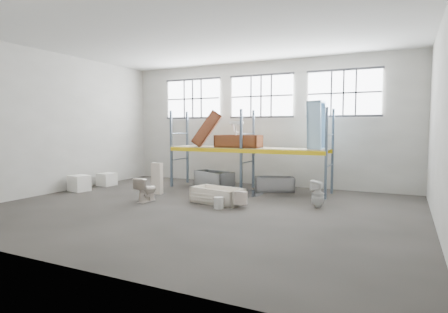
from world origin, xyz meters
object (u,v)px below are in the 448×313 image
Objects in this scene: toilet_beige at (146,189)px; steel_tub_right at (274,184)px; toilet_white at (318,194)px; steel_tub_left at (214,179)px; rust_tub_flat at (238,141)px; cistern_tall at (157,178)px; blue_tub_upright at (316,126)px; bathtub_beige at (218,195)px; bucket at (219,203)px; carton_near at (79,183)px.

toilet_beige reaches higher than steel_tub_right.
steel_tub_left is at bearing -108.54° from toilet_white.
rust_tub_flat is at bearing -11.50° from steel_tub_left.
cistern_tall is 0.65× the size of blue_tub_upright.
steel_tub_left is 2.50m from steel_tub_right.
bathtub_beige is at bearing -107.63° from steel_tub_right.
bucket is at bearing -60.38° from steel_tub_left.
toilet_white is at bearing -25.04° from steel_tub_left.
cistern_tall is 3.26m from bucket.
steel_tub_left is 5.06m from carton_near.
carton_near is (-6.49, -3.14, 0.03)m from steel_tub_right.
blue_tub_upright is at bearing 5.75° from rust_tub_flat.
carton_near reaches higher than steel_tub_right.
bathtub_beige is at bearing -130.06° from blue_tub_upright.
toilet_beige is at bearing -141.45° from blue_tub_upright.
blue_tub_upright is (4.00, 0.05, 2.09)m from steel_tub_left.
carton_near reaches higher than bucket.
steel_tub_left is at bearing 168.50° from rust_tub_flat.
blue_tub_upright is at bearing 0.39° from steel_tub_right.
toilet_beige reaches higher than bathtub_beige.
carton_near reaches higher than bathtub_beige.
toilet_beige is at bearing -98.73° from steel_tub_left.
steel_tub_left is at bearing 37.91° from carton_near.
blue_tub_upright is (1.50, 0.01, 2.13)m from steel_tub_right.
toilet_white is 0.48× the size of rust_tub_flat.
rust_tub_flat is 5.02× the size of bucket.
bucket is at bearing -55.05° from toilet_white.
cistern_tall is at bearing -179.43° from bathtub_beige.
bucket is 0.50× the size of carton_near.
rust_tub_flat is 2.49× the size of carton_near.
bucket is (0.39, -0.69, -0.07)m from bathtub_beige.
steel_tub_left is at bearing -179.32° from blue_tub_upright.
cistern_tall reaches higher than bathtub_beige.
toilet_beige is 6.15m from blue_tub_upright.
steel_tub_right is 0.84× the size of rust_tub_flat.
blue_tub_upright is 8.84m from carton_near.
cistern_tall is 3.27× the size of bucket.
steel_tub_left is at bearing 130.42° from bathtub_beige.
toilet_beige is 2.31× the size of bucket.
bathtub_beige is 1.48× the size of cistern_tall.
rust_tub_flat is at bearing -174.25° from blue_tub_upright.
blue_tub_upright reaches higher than carton_near.
bathtub_beige is 3.23m from steel_tub_left.
rust_tub_flat reaches higher than steel_tub_right.
bathtub_beige is at bearing -60.39° from steel_tub_left.
steel_tub_right is 3.57m from bucket.
blue_tub_upright is (4.55, 3.62, 2.01)m from toilet_beige.
toilet_white is (5.57, 0.21, -0.14)m from cistern_tall.
toilet_white is 0.57× the size of steel_tub_right.
cistern_tall is at bearing 158.92° from bucket.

